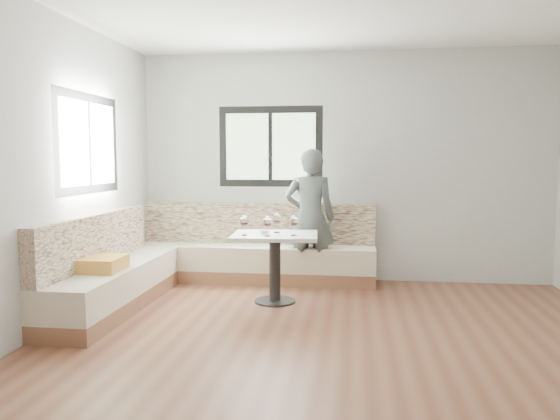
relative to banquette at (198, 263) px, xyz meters
name	(u,v)px	position (x,y,z in m)	size (l,w,h in m)	color
room	(327,170)	(1.51, -1.54, 1.08)	(5.01, 5.01, 2.81)	brown
banquette	(198,263)	(0.00, 0.00, 0.00)	(2.90, 2.80, 0.95)	brown
table	(275,251)	(0.92, -0.32, 0.21)	(0.92, 0.74, 0.72)	black
person	(310,218)	(1.22, 0.49, 0.48)	(0.59, 0.39, 1.62)	#4E5653
olive_ramekin	(264,232)	(0.80, -0.30, 0.41)	(0.09, 0.09, 0.04)	white
wine_glass_a	(244,221)	(0.63, -0.47, 0.53)	(0.09, 0.09, 0.21)	white
wine_glass_b	(267,222)	(0.87, -0.50, 0.53)	(0.09, 0.09, 0.21)	white
wine_glass_c	(294,221)	(1.13, -0.42, 0.53)	(0.09, 0.09, 0.21)	white
wine_glass_d	(277,219)	(0.93, -0.23, 0.53)	(0.09, 0.09, 0.21)	white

